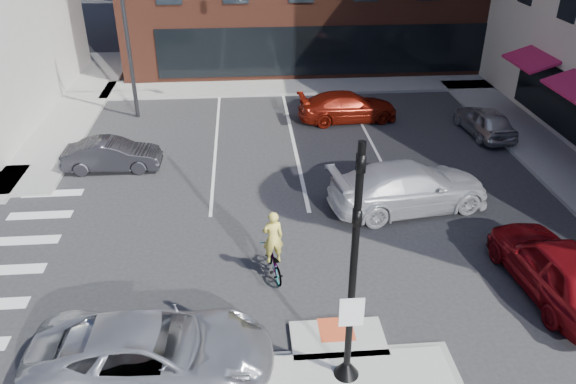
{
  "coord_description": "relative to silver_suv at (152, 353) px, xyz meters",
  "views": [
    {
      "loc": [
        -2.15,
        -8.99,
        10.29
      ],
      "look_at": [
        -0.93,
        5.98,
        2.0
      ],
      "focal_mm": 35.0,
      "sensor_mm": 36.0,
      "label": 1
    }
  ],
  "objects": [
    {
      "name": "sidewalk_e",
      "position": [
        15.3,
        9.22,
        -0.71
      ],
      "size": [
        3.0,
        24.0,
        0.15
      ],
      "primitive_type": "cube",
      "color": "gray",
      "rests_on": "ground"
    },
    {
      "name": "sidewalk_n",
      "position": [
        7.5,
        21.22,
        -0.71
      ],
      "size": [
        26.0,
        3.0,
        0.15
      ],
      "primitive_type": "cube",
      "color": "gray",
      "rests_on": "ground"
    },
    {
      "name": "signal_pole",
      "position": [
        4.5,
        -0.38,
        1.57
      ],
      "size": [
        0.6,
        0.6,
        5.98
      ],
      "color": "black",
      "rests_on": "refuge_island"
    },
    {
      "name": "silver_suv",
      "position": [
        0.0,
        0.0,
        0.0
      ],
      "size": [
        5.7,
        2.76,
        1.56
      ],
      "primitive_type": "imported",
      "rotation": [
        0.0,
        0.0,
        1.54
      ],
      "color": "silver",
      "rests_on": "ground"
    },
    {
      "name": "red_sedan",
      "position": [
        10.91,
        2.29,
        0.07
      ],
      "size": [
        2.41,
        5.14,
        1.7
      ],
      "primitive_type": "imported",
      "rotation": [
        0.0,
        0.0,
        3.22
      ],
      "color": "maroon",
      "rests_on": "ground"
    },
    {
      "name": "white_pickup",
      "position": [
        8.08,
        7.34,
        0.06
      ],
      "size": [
        6.09,
        3.31,
        1.67
      ],
      "primitive_type": "imported",
      "rotation": [
        0.0,
        0.0,
        1.74
      ],
      "color": "white",
      "rests_on": "ground"
    },
    {
      "name": "bg_car_dark",
      "position": [
        -3.07,
        11.34,
        -0.15
      ],
      "size": [
        3.87,
        1.38,
        1.27
      ],
      "primitive_type": "imported",
      "rotation": [
        0.0,
        0.0,
        1.56
      ],
      "color": "#27272C",
      "rests_on": "ground"
    },
    {
      "name": "bg_car_silver",
      "position": [
        13.38,
        13.61,
        -0.12
      ],
      "size": [
        1.88,
        4.02,
        1.33
      ],
      "primitive_type": "imported",
      "rotation": [
        0.0,
        0.0,
        3.22
      ],
      "color": "#AFB1B6",
      "rests_on": "ground"
    },
    {
      "name": "bg_car_red",
      "position": [
        7.38,
        15.91,
        -0.08
      ],
      "size": [
        4.99,
        2.39,
        1.4
      ],
      "primitive_type": "imported",
      "rotation": [
        0.0,
        0.0,
        1.66
      ],
      "color": "maroon",
      "rests_on": "ground"
    },
    {
      "name": "cyclist",
      "position": [
        3.02,
        3.79,
        -0.06
      ],
      "size": [
        0.9,
        1.76,
        2.14
      ],
      "rotation": [
        0.0,
        0.0,
        3.34
      ],
      "color": "#3F3F44",
      "rests_on": "ground"
    }
  ]
}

